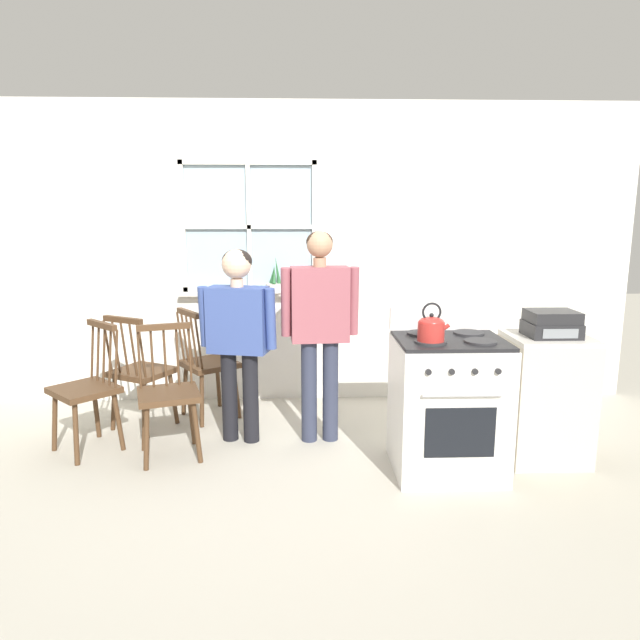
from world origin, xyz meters
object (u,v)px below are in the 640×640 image
Objects in this scene: chair_center_cluster at (87,390)px; potted_plant at (275,284)px; person_teen_center at (320,317)px; stove at (447,403)px; chair_near_stove at (207,365)px; side_counter at (545,398)px; chair_near_wall at (168,395)px; stereo at (552,324)px; chair_by_window at (140,374)px; kettle at (431,328)px; person_elderly_left at (238,325)px.

chair_center_cluster is 1.83m from potted_plant.
stove is (0.84, -0.54, -0.50)m from person_teen_center.
chair_near_stove is 1.05× the size of side_counter.
chair_near_wall is 2.73m from stereo.
chair_near_wall and chair_near_stove have the same top height.
chair_by_window is 3.84× the size of kettle.
potted_plant is at bearing 145.67° from side_counter.
chair_near_stove is at bearing 159.55° from stereo.
chair_by_window is at bearing 80.16° from chair_near_stove.
potted_plant is at bearing -88.61° from chair_near_stove.
person_elderly_left is 0.98m from potted_plant.
stereo is at bearing -20.40° from chair_near_wall.
person_teen_center reaches higher than chair_near_stove.
chair_near_wall and chair_center_cluster have the same top height.
person_teen_center reaches higher than person_elderly_left.
chair_center_cluster is (-0.27, -0.43, 0.00)m from chair_by_window.
stove is (2.55, -0.42, 0.01)m from chair_center_cluster.
stove is at bearing -8.23° from person_elderly_left.
chair_by_window is 3.09m from side_counter.
person_elderly_left is at bearing 169.14° from stereo.
stereo is (3.29, -0.28, 0.53)m from chair_center_cluster.
stove is 2.02m from potted_plant.
chair_by_window and chair_near_stove have the same top height.
person_teen_center reaches higher than stereo.
chair_near_wall is 1.00× the size of chair_center_cluster.
stove is at bearing -36.65° from person_teen_center.
stove is (1.93, -0.29, 0.01)m from chair_near_wall.
potted_plant is 2.38m from stereo.
kettle reaches higher than chair_near_wall.
stereo is at bearing 16.69° from kettle.
chair_near_stove is 0.95m from potted_plant.
chair_near_wall is at bearing 176.62° from stereo.
person_elderly_left is at bearing 151.97° from kettle.
chair_center_cluster is at bearing 86.52° from chair_by_window.
chair_center_cluster is (-0.62, 0.12, 0.00)m from chair_near_wall.
chair_center_cluster is 2.96× the size of potted_plant.
chair_near_wall reaches higher than side_counter.
person_elderly_left reaches higher than kettle.
kettle is 0.27× the size of side_counter.
stereo is (1.58, -0.40, 0.02)m from person_teen_center.
chair_near_wall is 2.67m from side_counter.
chair_center_cluster and chair_near_stove have the same top height.
person_elderly_left is (0.83, -0.29, 0.45)m from chair_by_window.
stereo is at bearing -145.18° from chair_near_stove.
chair_by_window is 0.88× the size of stove.
stereo reaches higher than chair_near_wall.
stove reaches higher than chair_by_window.
person_elderly_left is at bearing 177.64° from chair_near_stove.
kettle is (0.68, -0.67, 0.05)m from person_teen_center.
side_counter is at bearing 12.11° from stove.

